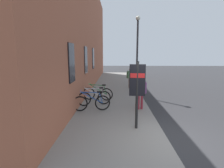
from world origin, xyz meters
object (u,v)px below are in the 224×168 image
transit_info_sign (137,85)px  street_lamp (137,49)px  bicycle_leaning_wall (98,93)px  bicycle_by_door (92,103)px  bicycle_under_window (94,98)px  pedestrian_crossing_street (141,90)px  pedestrian_near_bus (130,76)px

transit_info_sign → street_lamp: bearing=-6.3°
bicycle_leaning_wall → street_lamp: street_lamp is taller
bicycle_by_door → bicycle_under_window: 0.92m
street_lamp → pedestrian_crossing_street: bearing=176.9°
pedestrian_crossing_street → street_lamp: street_lamp is taller
bicycle_leaning_wall → transit_info_sign: size_ratio=0.73×
transit_info_sign → pedestrian_near_bus: transit_info_sign is taller
bicycle_leaning_wall → pedestrian_near_bus: bearing=-29.8°
bicycle_under_window → pedestrian_near_bus: size_ratio=1.09×
pedestrian_near_bus → transit_info_sign: bearing=177.2°
pedestrian_near_bus → pedestrian_crossing_street: bearing=-179.4°
pedestrian_crossing_street → street_lamp: (3.23, -0.18, 1.99)m
transit_info_sign → street_lamp: street_lamp is taller
bicycle_under_window → transit_info_sign: (-2.87, -1.86, 1.21)m
bicycle_under_window → transit_info_sign: transit_info_sign is taller
bicycle_under_window → street_lamp: (2.60, -2.46, 2.57)m
bicycle_under_window → transit_info_sign: size_ratio=0.71×
bicycle_by_door → bicycle_under_window: size_ratio=1.03×
bicycle_by_door → bicycle_leaning_wall: 1.95m
bicycle_leaning_wall → bicycle_under_window: bearing=176.0°
pedestrian_crossing_street → bicycle_under_window: bearing=74.6°
transit_info_sign → pedestrian_near_bus: bearing=-2.8°
bicycle_leaning_wall → street_lamp: (1.58, -2.39, 2.57)m
bicycle_under_window → pedestrian_near_bus: bearing=-25.0°
bicycle_by_door → pedestrian_near_bus: pedestrian_near_bus is taller
bicycle_by_door → bicycle_under_window: bearing=-1.7°
pedestrian_near_bus → street_lamp: 2.98m
pedestrian_near_bus → street_lamp: street_lamp is taller
transit_info_sign → pedestrian_near_bus: size_ratio=1.53×
bicycle_under_window → pedestrian_near_bus: (4.79, -2.23, 0.57)m
bicycle_leaning_wall → pedestrian_near_bus: (3.77, -2.16, 0.57)m
bicycle_under_window → pedestrian_crossing_street: (-0.63, -2.29, 0.57)m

